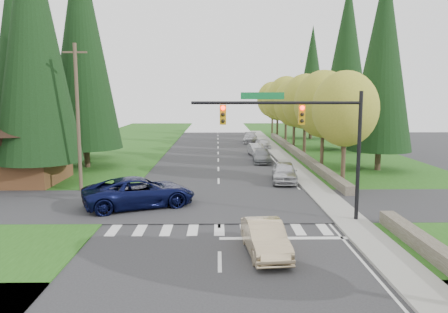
{
  "coord_description": "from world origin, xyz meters",
  "views": [
    {
      "loc": [
        -0.08,
        -17.65,
        6.58
      ],
      "look_at": [
        0.33,
        9.22,
        2.8
      ],
      "focal_mm": 35.0,
      "sensor_mm": 36.0,
      "label": 1
    }
  ],
  "objects_px": {
    "parked_car_b": "(262,156)",
    "parked_car_d": "(263,144)",
    "parked_car_c": "(256,150)",
    "suv_navy": "(140,192)",
    "parked_car_a": "(284,172)",
    "parked_car_e": "(250,138)",
    "sedan_champagne": "(265,238)"
  },
  "relations": [
    {
      "from": "sedan_champagne",
      "to": "parked_car_e",
      "type": "bearing_deg",
      "value": 81.12
    },
    {
      "from": "suv_navy",
      "to": "parked_car_e",
      "type": "xyz_separation_m",
      "value": [
        9.19,
        35.38,
        -0.22
      ]
    },
    {
      "from": "parked_car_c",
      "to": "parked_car_e",
      "type": "bearing_deg",
      "value": 80.78
    },
    {
      "from": "parked_car_b",
      "to": "parked_car_e",
      "type": "bearing_deg",
      "value": 91.87
    },
    {
      "from": "suv_navy",
      "to": "parked_car_a",
      "type": "xyz_separation_m",
      "value": [
        9.7,
        7.34,
        -0.13
      ]
    },
    {
      "from": "suv_navy",
      "to": "parked_car_e",
      "type": "relative_size",
      "value": 1.39
    },
    {
      "from": "sedan_champagne",
      "to": "parked_car_a",
      "type": "height_order",
      "value": "parked_car_a"
    },
    {
      "from": "parked_car_b",
      "to": "parked_car_c",
      "type": "height_order",
      "value": "parked_car_c"
    },
    {
      "from": "parked_car_c",
      "to": "parked_car_d",
      "type": "distance_m",
      "value": 6.32
    },
    {
      "from": "suv_navy",
      "to": "parked_car_d",
      "type": "xyz_separation_m",
      "value": [
        10.29,
        28.38,
        -0.27
      ]
    },
    {
      "from": "suv_navy",
      "to": "parked_car_b",
      "type": "distance_m",
      "value": 19.43
    },
    {
      "from": "parked_car_d",
      "to": "suv_navy",
      "type": "bearing_deg",
      "value": -115.47
    },
    {
      "from": "sedan_champagne",
      "to": "parked_car_d",
      "type": "xyz_separation_m",
      "value": [
        3.7,
        36.19,
        -0.06
      ]
    },
    {
      "from": "parked_car_b",
      "to": "parked_car_d",
      "type": "bearing_deg",
      "value": 85.89
    },
    {
      "from": "parked_car_a",
      "to": "parked_car_b",
      "type": "distance_m",
      "value": 9.91
    },
    {
      "from": "suv_navy",
      "to": "parked_car_a",
      "type": "relative_size",
      "value": 1.42
    },
    {
      "from": "suv_navy",
      "to": "parked_car_e",
      "type": "height_order",
      "value": "suv_navy"
    },
    {
      "from": "parked_car_b",
      "to": "parked_car_d",
      "type": "relative_size",
      "value": 1.15
    },
    {
      "from": "parked_car_e",
      "to": "suv_navy",
      "type": "bearing_deg",
      "value": -98.75
    },
    {
      "from": "sedan_champagne",
      "to": "parked_car_d",
      "type": "relative_size",
      "value": 1.13
    },
    {
      "from": "sedan_champagne",
      "to": "suv_navy",
      "type": "height_order",
      "value": "suv_navy"
    },
    {
      "from": "sedan_champagne",
      "to": "parked_car_a",
      "type": "xyz_separation_m",
      "value": [
        3.12,
        15.15,
        0.09
      ]
    },
    {
      "from": "sedan_champagne",
      "to": "parked_car_b",
      "type": "bearing_deg",
      "value": 79.07
    },
    {
      "from": "parked_car_e",
      "to": "parked_car_d",
      "type": "bearing_deg",
      "value": -75.29
    },
    {
      "from": "suv_navy",
      "to": "sedan_champagne",
      "type": "bearing_deg",
      "value": -162.4
    },
    {
      "from": "parked_car_e",
      "to": "parked_car_c",
      "type": "bearing_deg",
      "value": -85.51
    },
    {
      "from": "sedan_champagne",
      "to": "parked_car_c",
      "type": "relative_size",
      "value": 1.06
    },
    {
      "from": "parked_car_b",
      "to": "parked_car_d",
      "type": "xyz_separation_m",
      "value": [
        1.29,
        11.16,
        0.01
      ]
    },
    {
      "from": "parked_car_a",
      "to": "parked_car_d",
      "type": "relative_size",
      "value": 1.22
    },
    {
      "from": "suv_navy",
      "to": "parked_car_c",
      "type": "bearing_deg",
      "value": -44.35
    },
    {
      "from": "parked_car_d",
      "to": "parked_car_e",
      "type": "bearing_deg",
      "value": 93.35
    },
    {
      "from": "parked_car_c",
      "to": "parked_car_d",
      "type": "height_order",
      "value": "parked_car_c"
    }
  ]
}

